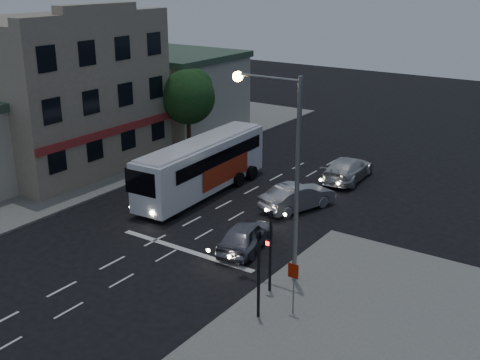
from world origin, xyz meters
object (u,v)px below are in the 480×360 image
Objects in this scene: car_sedan_b at (348,169)px; street_tree at (188,95)px; streetlight at (284,156)px; traffic_signal_side at (259,264)px; traffic_signal_main at (270,241)px; tour_bus at (202,165)px; car_sedan_a at (298,197)px; car_suv at (245,235)px; regulatory_sign at (293,280)px.

street_tree is at bearing 1.11° from car_sedan_b.
car_sedan_b is at bearing 102.97° from streetlight.
traffic_signal_main is at bearing 109.49° from traffic_signal_side.
streetlight is at bearing -37.96° from tour_bus.
car_sedan_a is 0.52× the size of streetlight.
car_sedan_a is at bearing -23.15° from street_tree.
traffic_signal_side is at bearing 99.19° from car_sedan_b.
traffic_signal_side is at bearing 116.12° from car_suv.
car_sedan_a is (6.16, 0.93, -1.05)m from tour_bus.
street_tree is at bearing 131.39° from tour_bus.
street_tree reaches higher than traffic_signal_main.
street_tree is (-12.56, 11.22, 3.76)m from car_suv.
traffic_signal_main and traffic_signal_side have the same top height.
tour_bus is at bearing 141.58° from regulatory_sign.
tour_bus is at bearing 144.99° from streetlight.
car_sedan_b is at bearing -71.93° from car_sedan_a.
street_tree reaches higher than regulatory_sign.
traffic_signal_side is (0.70, -1.98, 0.00)m from traffic_signal_main.
traffic_signal_main is 2.14m from regulatory_sign.
car_sedan_b is at bearing 107.49° from regulatory_sign.
tour_bus is 2.56× the size of car_suv.
tour_bus is 2.69× the size of traffic_signal_side.
streetlight is at bearing -39.51° from street_tree.
car_suv is 6.04m from streetlight.
regulatory_sign is at bearing 137.85° from car_sedan_a.
traffic_signal_main is 2.10m from traffic_signal_side.
street_tree is at bearing -53.94° from car_suv.
car_suv is 1.05× the size of traffic_signal_side.
regulatory_sign is at bearing -30.84° from traffic_signal_main.
streetlight is at bearing 133.87° from car_sedan_a.
car_sedan_a is at bearing 5.60° from tour_bus.
regulatory_sign reaches higher than car_suv.
tour_bus is 14.61m from traffic_signal_side.
car_sedan_b is 15.89m from traffic_signal_main.
tour_bus is 9.73m from car_sedan_b.
regulatory_sign is 5.18m from streetlight.
street_tree reaches higher than car_suv.
traffic_signal_side is 23.24m from street_tree.
car_sedan_b is 15.20m from streetlight.
tour_bus is 8.96m from street_tree.
car_suv is 0.70× the size of street_tree.
car_sedan_a is 9.73m from streetlight.
car_sedan_b is (0.19, 6.36, -0.01)m from car_sedan_a.
car_sedan_a is 13.72m from street_tree.
car_sedan_b is 12.93m from street_tree.
tour_bus is at bearing -45.67° from street_tree.
streetlight is (9.58, -6.71, 3.92)m from tour_bus.
tour_bus is at bearing 140.41° from traffic_signal_main.
street_tree is (-15.81, 14.25, 2.08)m from traffic_signal_main.
traffic_signal_main reaches higher than car_suv.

